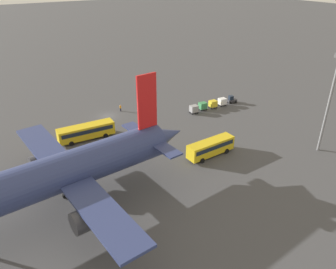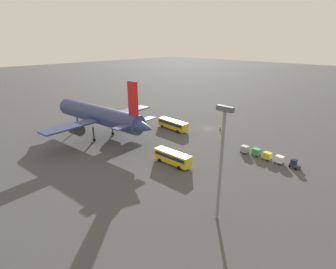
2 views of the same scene
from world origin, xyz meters
The scene contains 11 objects.
ground_plane centered at (0.00, 0.00, 0.00)m, with size 600.00×600.00×0.00m, color #424244.
airplane centered at (19.47, 30.75, 7.20)m, with size 45.41×38.34×19.13m.
shuttle_bus_near centered at (8.56, 9.02, 1.93)m, with size 12.24×3.66×3.21m.
shuttle_bus_far centered at (-10.06, 28.70, 1.93)m, with size 10.40×3.37×3.22m.
baggage_tug centered at (-32.58, 9.58, 0.94)m, with size 2.65×2.14×2.10m.
worker_person centered at (-4.06, -1.19, 0.87)m, with size 0.38×0.38×1.74m.
cargo_cart_white centered at (-29.00, 9.81, 1.19)m, with size 2.11×1.82×2.06m.
cargo_cart_yellow centered at (-25.84, 9.80, 1.19)m, with size 2.11×1.82×2.06m.
cargo_cart_green centered at (-22.68, 9.49, 1.19)m, with size 2.11×1.82×2.06m.
cargo_cart_grey centered at (-19.51, 9.94, 1.19)m, with size 2.11×1.82×2.06m.
light_pole centered at (-30.25, 38.70, 12.08)m, with size 2.80×0.70×20.03m.
Camera 2 is at (-50.76, 71.65, 29.25)m, focal length 28.00 mm.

